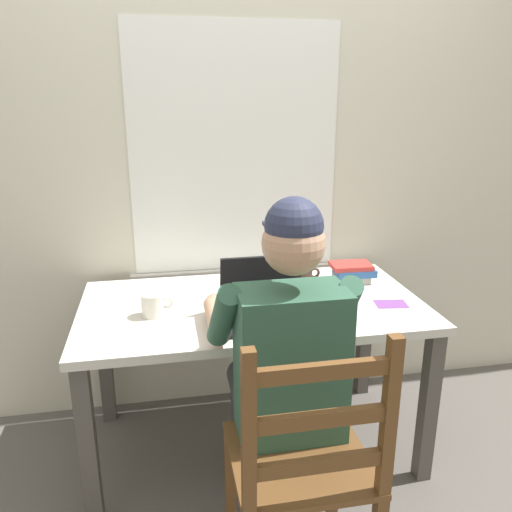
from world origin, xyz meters
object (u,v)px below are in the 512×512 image
desk (252,322)px  laptop (265,304)px  landscape_photo_print (391,304)px  wooden_chair (304,468)px  computer_mouse (334,316)px  seated_person (283,356)px  coffee_mug_white (153,305)px  coffee_mug_dark (303,274)px  book_stack_main (352,272)px

desk → laptop: size_ratio=4.30×
landscape_photo_print → wooden_chair: bearing=-123.1°
laptop → computer_mouse: bearing=-18.3°
seated_person → coffee_mug_white: (-0.43, 0.40, 0.05)m
computer_mouse → coffee_mug_dark: size_ratio=0.80×
coffee_mug_white → desk: bearing=8.1°
landscape_photo_print → coffee_mug_dark: bearing=142.7°
laptop → coffee_mug_white: (-0.43, 0.09, -0.01)m
wooden_chair → book_stack_main: size_ratio=4.74×
laptop → book_stack_main: laptop is taller
seated_person → coffee_mug_dark: (0.25, 0.63, 0.05)m
desk → seated_person: size_ratio=1.12×
coffee_mug_white → seated_person: bearing=-43.1°
coffee_mug_dark → landscape_photo_print: (0.29, -0.30, -0.04)m
coffee_mug_white → landscape_photo_print: bearing=-4.0°
book_stack_main → seated_person: bearing=-127.8°
desk → wooden_chair: bearing=-88.5°
desk → landscape_photo_print: 0.58m
book_stack_main → landscape_photo_print: book_stack_main is taller
desk → coffee_mug_dark: 0.35m
computer_mouse → book_stack_main: size_ratio=0.49×
desk → coffee_mug_dark: bearing=33.2°
seated_person → coffee_mug_dark: size_ratio=10.08×
coffee_mug_white → wooden_chair: bearing=-57.9°
desk → seated_person: bearing=-87.6°
laptop → coffee_mug_dark: size_ratio=2.63×
laptop → coffee_mug_white: size_ratio=2.66×
landscape_photo_print → laptop: bearing=-168.9°
wooden_chair → coffee_mug_dark: bearing=74.7°
wooden_chair → coffee_mug_dark: size_ratio=7.65×
laptop → coffee_mug_dark: (0.25, 0.33, -0.01)m
wooden_chair → desk: bearing=91.5°
coffee_mug_dark → book_stack_main: coffee_mug_dark is taller
landscape_photo_print → seated_person: bearing=-140.2°
seated_person → book_stack_main: bearing=52.2°
seated_person → laptop: 0.31m
seated_person → book_stack_main: size_ratio=6.25×
seated_person → wooden_chair: seated_person is taller
coffee_mug_white → book_stack_main: (0.91, 0.22, -0.00)m
coffee_mug_white → coffee_mug_dark: 0.72m
computer_mouse → laptop: bearing=161.7°
desk → wooden_chair: wooden_chair is taller
laptop → landscape_photo_print: (0.54, 0.02, -0.05)m
seated_person → computer_mouse: seated_person is taller
seated_person → laptop: (0.00, 0.31, 0.06)m
seated_person → landscape_photo_print: (0.54, 0.33, 0.01)m
wooden_chair → laptop: wooden_chair is taller
laptop → book_stack_main: 0.57m
laptop → landscape_photo_print: 0.54m
book_stack_main → coffee_mug_dark: bearing=177.3°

